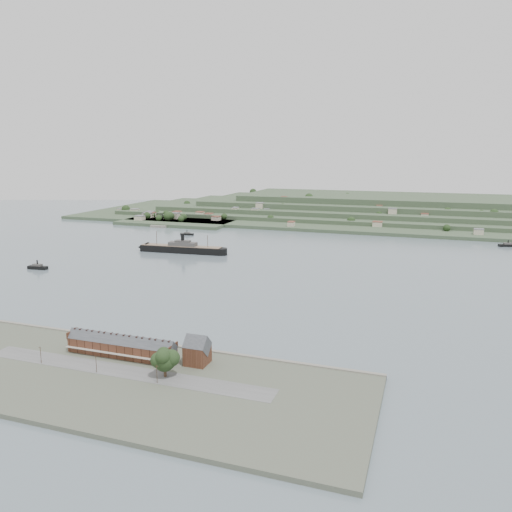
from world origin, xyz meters
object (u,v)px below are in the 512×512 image
(tugboat, at_px, (38,267))
(fig_tree, at_px, (165,359))
(gabled_building, at_px, (197,351))
(terrace_row, at_px, (121,346))
(steamship, at_px, (179,248))

(tugboat, distance_m, fig_tree, 251.79)
(fig_tree, bearing_deg, gabled_building, 67.80)
(gabled_building, xyz_separation_m, tugboat, (-210.36, 131.15, -6.30))
(terrace_row, height_order, fig_tree, fig_tree)
(terrace_row, xyz_separation_m, fig_tree, (30.56, -13.00, 3.24))
(steamship, distance_m, tugboat, 128.19)
(gabled_building, distance_m, steamship, 266.82)
(terrace_row, distance_m, gabled_building, 37.74)
(terrace_row, bearing_deg, tugboat, 141.98)
(gabled_building, relative_size, steamship, 0.15)
(tugboat, relative_size, fig_tree, 1.32)
(terrace_row, distance_m, fig_tree, 33.36)
(terrace_row, relative_size, fig_tree, 4.20)
(terrace_row, bearing_deg, steamship, 111.69)
(gabled_building, height_order, fig_tree, gabled_building)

